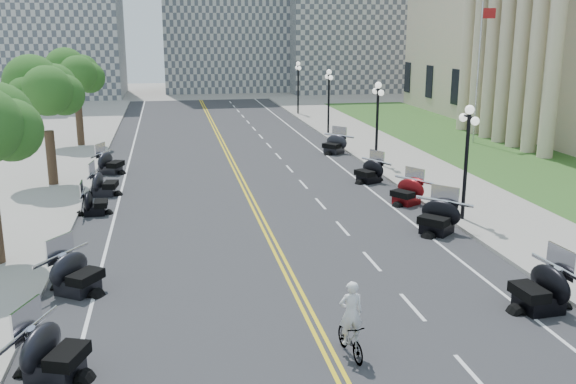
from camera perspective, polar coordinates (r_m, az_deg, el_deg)
ground at (r=22.85m, az=-0.26°, el=-6.72°), size 160.00×160.00×0.00m
road at (r=32.27m, az=-3.46°, el=-0.39°), size 16.00×90.00×0.01m
centerline_yellow_a at (r=32.25m, az=-3.67°, el=-0.39°), size 0.12×90.00×0.00m
centerline_yellow_b at (r=32.28m, az=-3.25°, el=-0.37°), size 0.12×90.00×0.00m
edge_line_north at (r=33.63m, az=7.42°, el=0.14°), size 0.12×90.00×0.00m
edge_line_south at (r=32.14m, az=-14.85°, el=-0.91°), size 0.12×90.00×0.00m
lane_dash_4 at (r=16.88m, az=16.11°, el=-15.35°), size 0.12×2.00×0.00m
lane_dash_5 at (r=20.12m, az=11.00°, el=-9.99°), size 0.12×2.00×0.00m
lane_dash_6 at (r=23.59m, az=7.46°, el=-6.12°), size 0.12×2.00×0.00m
lane_dash_7 at (r=27.21m, az=4.87°, el=-3.23°), size 0.12×2.00×0.00m
lane_dash_8 at (r=30.92m, az=2.91°, el=-1.03°), size 0.12×2.00×0.00m
lane_dash_9 at (r=34.69m, az=1.37°, el=0.70°), size 0.12×2.00×0.00m
lane_dash_10 at (r=38.51m, az=0.14°, el=2.08°), size 0.12×2.00×0.00m
lane_dash_11 at (r=42.37m, az=-0.87°, el=3.22°), size 0.12×2.00×0.00m
lane_dash_12 at (r=46.25m, az=-1.72°, el=4.16°), size 0.12×2.00×0.00m
lane_dash_13 at (r=50.14m, az=-2.43°, el=4.96°), size 0.12×2.00×0.00m
lane_dash_14 at (r=54.06m, az=-3.05°, el=5.64°), size 0.12×2.00×0.00m
lane_dash_15 at (r=57.98m, az=-3.58°, el=6.23°), size 0.12×2.00×0.00m
lane_dash_16 at (r=61.92m, az=-4.04°, el=6.74°), size 0.12×2.00×0.00m
lane_dash_17 at (r=65.86m, az=-4.45°, el=7.19°), size 0.12×2.00×0.00m
lane_dash_18 at (r=69.81m, az=-4.82°, el=7.59°), size 0.12×2.00×0.00m
lane_dash_19 at (r=73.76m, az=-5.14°, el=7.95°), size 0.12×2.00×0.00m
sidewalk_north at (r=35.08m, az=13.81°, el=0.54°), size 5.00×90.00×0.15m
sidewalk_south at (r=32.71m, az=-22.03°, el=-1.11°), size 5.00×90.00×0.15m
lawn at (r=45.17m, az=17.79°, el=3.28°), size 9.00×60.00×0.10m
distant_block_c at (r=89.80m, az=6.34°, el=16.09°), size 20.00×14.00×22.00m
street_lamp_2 at (r=28.45m, az=15.54°, el=2.46°), size 0.50×1.20×4.90m
street_lamp_3 at (r=39.40m, az=7.92°, el=6.05°), size 0.50×1.20×4.90m
street_lamp_4 at (r=50.83m, az=3.63°, el=8.02°), size 0.50×1.20×4.90m
street_lamp_5 at (r=62.47m, az=0.90°, el=9.23°), size 0.50×1.20×4.90m
flagpole at (r=48.30m, az=16.53°, el=9.99°), size 1.10×0.20×10.00m
tree_3 at (r=35.67m, az=-20.74°, el=7.88°), size 4.80×4.80×9.20m
tree_4 at (r=47.49m, az=-18.32°, el=9.49°), size 4.80×4.80×9.20m
motorcycle_n_4 at (r=20.68m, az=21.50°, el=-7.76°), size 2.40×2.40×1.56m
motorcycle_n_6 at (r=26.99m, az=13.14°, el=-2.04°), size 3.09×3.09×1.53m
motorcycle_n_7 at (r=31.16m, az=10.51°, el=0.16°), size 2.71×2.71×1.38m
motorcycle_n_8 at (r=35.30m, az=7.21°, el=1.96°), size 2.64×2.64×1.39m
motorcycle_n_10 at (r=43.23m, az=4.12°, el=4.36°), size 2.90×2.90×1.44m
motorcycle_s_4 at (r=16.80m, az=-20.12°, el=-12.96°), size 2.79×2.79×1.52m
motorcycle_s_5 at (r=21.58m, az=-18.26°, el=-6.68°), size 2.93×2.93×1.48m
motorcycle_s_7 at (r=30.25m, az=-16.84°, el=-0.79°), size 1.83×1.83×1.25m
motorcycle_s_8 at (r=33.57m, az=-16.04°, el=0.86°), size 2.23×2.23×1.38m
motorcycle_s_9 at (r=38.53m, az=-15.53°, el=2.62°), size 2.68×2.68×1.43m
bicycle at (r=16.96m, az=5.56°, el=-12.86°), size 0.64×1.65×0.97m
cyclist_rider at (r=16.39m, az=5.67°, el=-8.69°), size 0.63×0.41×1.72m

